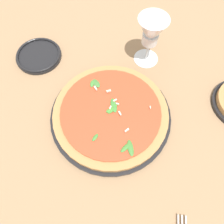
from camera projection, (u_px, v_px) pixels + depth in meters
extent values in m
plane|color=#9E7A56|center=(110.00, 105.00, 0.66)|extent=(6.00, 6.00, 0.00)
cylinder|color=black|center=(112.00, 116.00, 0.64)|extent=(0.35, 0.35, 0.01)
cylinder|color=#B7844C|center=(112.00, 113.00, 0.62)|extent=(0.33, 0.33, 0.02)
cylinder|color=#C64728|center=(112.00, 112.00, 0.61)|extent=(0.28, 0.28, 0.01)
ellipsoid|color=#447C37|center=(96.00, 83.00, 0.65)|extent=(0.04, 0.03, 0.01)
ellipsoid|color=#437D34|center=(130.00, 148.00, 0.56)|extent=(0.05, 0.02, 0.01)
ellipsoid|color=#438937|center=(92.00, 84.00, 0.65)|extent=(0.03, 0.02, 0.01)
ellipsoid|color=#3D8235|center=(114.00, 105.00, 0.61)|extent=(0.05, 0.02, 0.01)
ellipsoid|color=#428035|center=(95.00, 138.00, 0.57)|extent=(0.03, 0.02, 0.01)
ellipsoid|color=#437E32|center=(126.00, 147.00, 0.56)|extent=(0.03, 0.04, 0.01)
ellipsoid|color=#3F822D|center=(112.00, 109.00, 0.61)|extent=(0.04, 0.04, 0.01)
ellipsoid|color=#488E34|center=(111.00, 110.00, 0.61)|extent=(0.02, 0.03, 0.01)
cube|color=#EFE5C6|center=(150.00, 107.00, 0.61)|extent=(0.01, 0.00, 0.00)
cube|color=#EFE5C6|center=(112.00, 108.00, 0.61)|extent=(0.01, 0.01, 0.01)
cube|color=#EFE5C6|center=(120.00, 113.00, 0.60)|extent=(0.01, 0.01, 0.01)
cube|color=#EFE5C6|center=(127.00, 130.00, 0.58)|extent=(0.01, 0.01, 0.01)
cube|color=#EFE5C6|center=(109.00, 91.00, 0.63)|extent=(0.01, 0.01, 0.01)
cube|color=#EFE5C6|center=(117.00, 104.00, 0.61)|extent=(0.01, 0.01, 0.01)
cube|color=#EFE5C6|center=(96.00, 88.00, 0.63)|extent=(0.01, 0.01, 0.01)
cube|color=#EFE5C6|center=(115.00, 100.00, 0.62)|extent=(0.01, 0.01, 0.01)
cylinder|color=white|center=(146.00, 58.00, 0.74)|extent=(0.08, 0.08, 0.00)
cylinder|color=white|center=(147.00, 51.00, 0.70)|extent=(0.01, 0.01, 0.07)
cone|color=white|center=(151.00, 32.00, 0.63)|extent=(0.09, 0.09, 0.09)
cylinder|color=white|center=(150.00, 38.00, 0.65)|extent=(0.05, 0.05, 0.03)
cube|color=silver|center=(178.00, 224.00, 0.51)|extent=(0.04, 0.01, 0.00)
cylinder|color=black|center=(39.00, 56.00, 0.74)|extent=(0.15, 0.15, 0.01)
torus|color=black|center=(38.00, 54.00, 0.73)|extent=(0.15, 0.15, 0.01)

